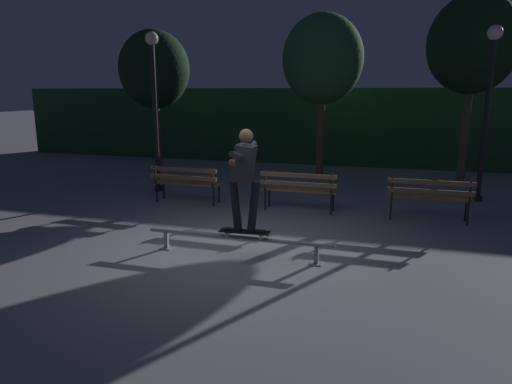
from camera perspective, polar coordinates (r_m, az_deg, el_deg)
name	(u,v)px	position (r m, az deg, el deg)	size (l,w,h in m)	color
ground_plane	(242,252)	(7.37, -1.81, -7.44)	(90.00, 90.00, 0.00)	gray
hedge_backdrop	(328,126)	(16.53, 8.95, 8.09)	(24.00, 1.20, 2.62)	#234C28
grind_rail	(238,240)	(7.13, -2.28, -5.99)	(2.99, 0.18, 0.32)	gray
skateboard	(245,232)	(7.05, -1.42, -4.97)	(0.79, 0.25, 0.09)	black
skateboarder	(245,172)	(6.83, -1.43, 2.54)	(0.63, 1.41, 1.56)	black
park_bench_leftmost	(186,180)	(10.49, -8.72, 1.45)	(1.61, 0.44, 0.88)	black
park_bench_left_center	(299,187)	(9.69, 5.30, 0.64)	(1.61, 0.44, 0.88)	black
park_bench_right_center	(430,195)	(9.55, 20.73, -0.30)	(1.61, 0.44, 0.88)	black
tree_far_left	(154,70)	(15.35, -12.50, 14.58)	(2.22, 2.22, 4.40)	brown
tree_far_right	(473,45)	(13.83, 25.33, 16.17)	(2.34, 2.34, 5.00)	brown
tree_behind_benches	(323,59)	(13.82, 8.28, 15.96)	(2.32, 2.32, 4.68)	brown
lamp_post_left	(154,92)	(11.79, -12.53, 12.00)	(0.32, 0.32, 3.90)	black
lamp_post_right	(489,92)	(11.63, 26.91, 10.98)	(0.32, 0.32, 3.90)	black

